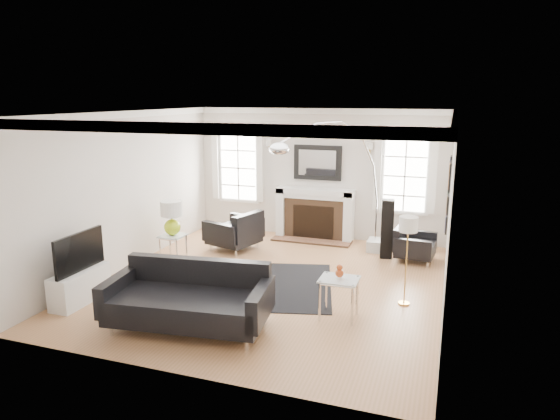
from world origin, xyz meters
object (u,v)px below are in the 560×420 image
at_px(fireplace, 315,214).
at_px(gourd_lamp, 172,216).
at_px(armchair_left, 236,232).
at_px(armchair_right, 413,245).
at_px(arc_floor_lamp, 331,182).
at_px(sofa, 190,300).
at_px(coffee_table, 236,272).

distance_m(fireplace, gourd_lamp, 3.15).
bearing_deg(armchair_left, armchair_right, 7.54).
xyz_separation_m(gourd_lamp, arc_floor_lamp, (2.76, 1.15, 0.60)).
relative_size(sofa, arc_floor_lamp, 0.84).
distance_m(armchair_right, gourd_lamp, 4.58).
bearing_deg(sofa, arc_floor_lamp, 73.44).
xyz_separation_m(armchair_left, armchair_right, (3.43, 0.45, -0.07)).
bearing_deg(fireplace, gourd_lamp, -133.67).
height_order(fireplace, gourd_lamp, gourd_lamp).
bearing_deg(fireplace, sofa, -95.68).
distance_m(armchair_left, arc_floor_lamp, 2.18).
bearing_deg(sofa, fireplace, 84.32).
xyz_separation_m(sofa, arc_floor_lamp, (1.06, 3.57, 1.08)).
distance_m(fireplace, armchair_right, 2.32).
distance_m(fireplace, coffee_table, 3.35).
relative_size(coffee_table, arc_floor_lamp, 0.30).
bearing_deg(armchair_left, coffee_table, -66.31).
relative_size(armchair_left, arc_floor_lamp, 0.44).
distance_m(sofa, arc_floor_lamp, 3.87).
distance_m(fireplace, armchair_left, 1.83).
bearing_deg(armchair_right, fireplace, 158.53).
bearing_deg(coffee_table, arc_floor_lamp, 65.82).
distance_m(sofa, armchair_right, 4.64).
xyz_separation_m(fireplace, coffee_table, (-0.40, -3.32, -0.22)).
xyz_separation_m(sofa, gourd_lamp, (-1.70, 2.41, 0.48)).
xyz_separation_m(sofa, armchair_left, (-0.82, 3.38, -0.02)).
bearing_deg(gourd_lamp, coffee_table, -30.74).
xyz_separation_m(armchair_left, arc_floor_lamp, (1.88, 0.18, 1.09)).
xyz_separation_m(sofa, armchair_right, (2.61, 3.84, -0.09)).
bearing_deg(gourd_lamp, fireplace, 46.33).
bearing_deg(armchair_right, armchair_left, -172.46).
height_order(fireplace, armchair_left, fireplace).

